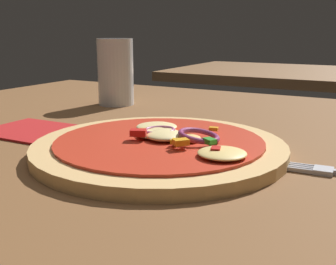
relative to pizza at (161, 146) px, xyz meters
name	(u,v)px	position (x,y,z in m)	size (l,w,h in m)	color
dining_table	(179,172)	(0.03, -0.01, -0.02)	(1.20, 1.01, 0.03)	brown
pizza	(161,146)	(0.00, 0.00, 0.00)	(0.28, 0.28, 0.03)	tan
beer_glass	(116,74)	(-0.23, 0.24, 0.05)	(0.06, 0.06, 0.12)	silver
napkin	(32,130)	(-0.21, 0.01, -0.01)	(0.12, 0.11, 0.00)	#B21E1E
background_table	(291,75)	(-0.10, 1.08, -0.02)	(0.79, 0.55, 0.03)	brown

